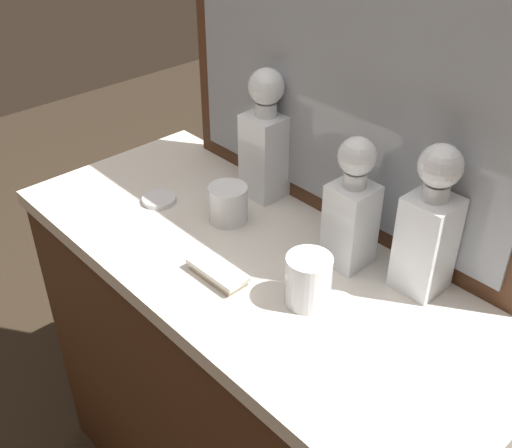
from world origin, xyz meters
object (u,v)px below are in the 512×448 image
object	(u,v)px
crystal_decanter_front	(428,234)
crystal_tumbler_far_left	(228,205)
crystal_decanter_far_left	(266,146)
crystal_tumbler_rear	(308,282)
silver_brush_right	(218,272)
porcelain_dish	(159,199)
crystal_decanter_left	(351,215)

from	to	relation	value
crystal_decanter_front	crystal_tumbler_far_left	distance (m)	0.44
crystal_decanter_far_left	crystal_tumbler_rear	xyz separation A→B (m)	(0.33, -0.21, -0.08)
crystal_tumbler_far_left	silver_brush_right	size ratio (longest dim) A/B	0.65
porcelain_dish	crystal_tumbler_rear	bearing A→B (deg)	0.18
crystal_tumbler_far_left	crystal_tumbler_rear	size ratio (longest dim) A/B	0.87
crystal_decanter_far_left	crystal_tumbler_far_left	size ratio (longest dim) A/B	3.54
crystal_decanter_front	crystal_tumbler_rear	xyz separation A→B (m)	(-0.11, -0.19, -0.08)
crystal_decanter_left	crystal_decanter_front	xyz separation A→B (m)	(0.14, 0.04, 0.01)
crystal_decanter_far_left	crystal_tumbler_far_left	bearing A→B (deg)	-78.67
crystal_decanter_far_left	crystal_tumbler_rear	size ratio (longest dim) A/B	3.08
crystal_decanter_front	crystal_tumbler_rear	world-z (taller)	crystal_decanter_front
crystal_tumbler_rear	crystal_tumbler_far_left	bearing A→B (deg)	167.23
crystal_tumbler_rear	crystal_decanter_far_left	bearing A→B (deg)	148.21
silver_brush_right	porcelain_dish	world-z (taller)	silver_brush_right
crystal_decanter_far_left	crystal_tumbler_far_left	xyz separation A→B (m)	(0.03, -0.14, -0.09)
crystal_decanter_front	porcelain_dish	bearing A→B (deg)	-161.91
crystal_decanter_left	crystal_decanter_front	size ratio (longest dim) A/B	0.91
crystal_decanter_left	crystal_tumbler_far_left	world-z (taller)	crystal_decanter_left
crystal_tumbler_rear	silver_brush_right	size ratio (longest dim) A/B	0.75
silver_brush_right	porcelain_dish	bearing A→B (deg)	166.02
crystal_decanter_far_left	porcelain_dish	bearing A→B (deg)	-123.44
silver_brush_right	porcelain_dish	distance (m)	0.32
crystal_decanter_far_left	crystal_decanter_left	bearing A→B (deg)	-10.97
crystal_tumbler_far_left	porcelain_dish	bearing A→B (deg)	-156.76
crystal_decanter_left	crystal_decanter_far_left	size ratio (longest dim) A/B	0.90
silver_brush_right	crystal_tumbler_far_left	bearing A→B (deg)	133.92
crystal_tumbler_rear	porcelain_dish	distance (m)	0.47
porcelain_dish	crystal_tumbler_far_left	bearing A→B (deg)	23.24
crystal_decanter_left	silver_brush_right	size ratio (longest dim) A/B	2.07
crystal_tumbler_rear	silver_brush_right	xyz separation A→B (m)	(-0.16, -0.08, -0.03)
crystal_decanter_front	porcelain_dish	size ratio (longest dim) A/B	3.83
crystal_decanter_left	crystal_decanter_front	bearing A→B (deg)	15.95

